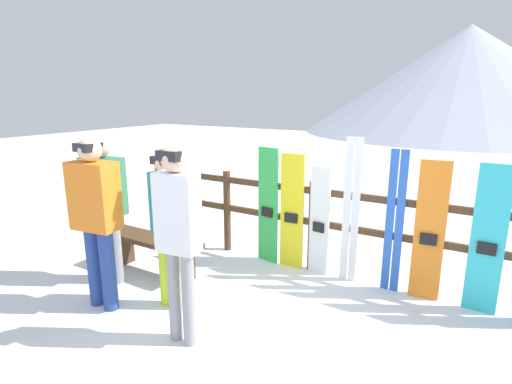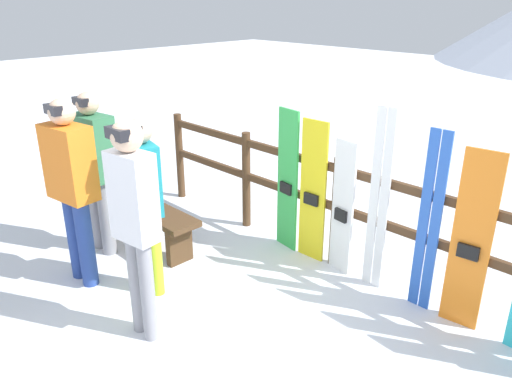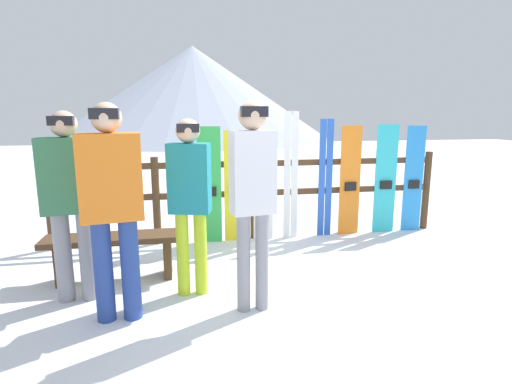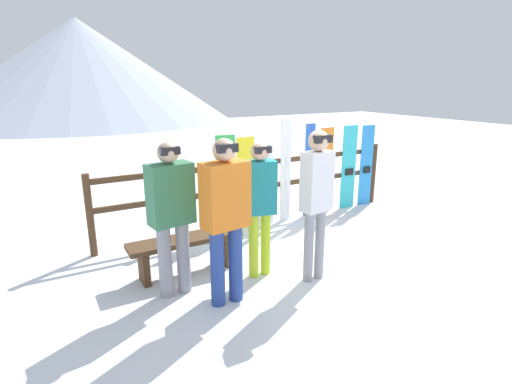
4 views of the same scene
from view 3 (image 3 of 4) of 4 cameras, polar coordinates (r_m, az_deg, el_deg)
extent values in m
plane|color=white|center=(4.18, 3.83, -13.11)|extent=(40.00, 40.00, 0.00)
cone|color=#B2BCD1|center=(27.34, -8.94, 13.73)|extent=(18.00, 18.00, 6.00)
cylinder|color=#4C331E|center=(5.65, -27.46, -1.69)|extent=(0.10, 0.10, 1.16)
cylinder|color=#4C331E|center=(5.42, -14.06, -1.26)|extent=(0.10, 0.10, 1.16)
cylinder|color=#4C331E|center=(5.50, -0.28, -0.75)|extent=(0.10, 0.10, 1.16)
cylinder|color=#4C331E|center=(5.87, 12.41, -0.24)|extent=(0.10, 0.10, 1.16)
cylinder|color=#4C331E|center=(6.50, 23.13, 0.20)|extent=(0.10, 0.10, 1.16)
cube|color=#4C331E|center=(5.48, -0.28, -0.15)|extent=(5.25, 0.05, 0.08)
cube|color=#4C331E|center=(5.42, -0.29, 4.07)|extent=(5.25, 0.05, 0.08)
cube|color=#4C331E|center=(4.41, -19.56, -6.26)|extent=(1.41, 0.36, 0.06)
cube|color=#4C331E|center=(4.60, -25.99, -9.18)|extent=(0.08, 0.29, 0.42)
cube|color=#4C331E|center=(4.43, -12.49, -9.02)|extent=(0.08, 0.29, 0.42)
cylinder|color=gray|center=(3.52, -1.79, -10.07)|extent=(0.12, 0.12, 0.88)
cylinder|color=gray|center=(3.55, 0.87, -9.89)|extent=(0.12, 0.12, 0.88)
cube|color=white|center=(3.33, -0.48, 2.81)|extent=(0.39, 0.25, 0.70)
sphere|color=#D8B293|center=(3.30, -0.49, 10.90)|extent=(0.24, 0.24, 0.24)
cube|color=black|center=(3.23, -0.26, 11.42)|extent=(0.22, 0.08, 0.08)
cylinder|color=gray|center=(4.11, -25.82, -8.36)|extent=(0.15, 0.15, 0.84)
cylinder|color=gray|center=(4.06, -22.90, -8.36)|extent=(0.15, 0.15, 0.84)
cube|color=#33724C|center=(3.91, -25.26, 2.18)|extent=(0.50, 0.32, 0.67)
sphere|color=#D8B293|center=(3.87, -25.81, 8.75)|extent=(0.23, 0.23, 0.23)
cube|color=black|center=(3.80, -26.11, 9.14)|extent=(0.21, 0.08, 0.08)
cylinder|color=#B7D826|center=(3.89, -10.40, -8.72)|extent=(0.12, 0.12, 0.81)
cylinder|color=#B7D826|center=(3.89, -7.90, -8.63)|extent=(0.12, 0.12, 0.81)
cube|color=teal|center=(3.71, -9.50, 1.94)|extent=(0.41, 0.29, 0.64)
sphere|color=#D8B293|center=(3.67, -9.72, 8.60)|extent=(0.22, 0.22, 0.22)
cube|color=black|center=(3.60, -9.71, 9.00)|extent=(0.20, 0.08, 0.08)
cylinder|color=navy|center=(3.59, -20.95, -10.49)|extent=(0.15, 0.15, 0.87)
cylinder|color=navy|center=(3.56, -17.49, -10.46)|extent=(0.15, 0.15, 0.87)
cube|color=orange|center=(3.37, -20.08, 2.02)|extent=(0.51, 0.33, 0.69)
sphere|color=#D8B293|center=(3.34, -20.62, 9.93)|extent=(0.24, 0.24, 0.24)
cube|color=black|center=(3.26, -20.87, 10.42)|extent=(0.21, 0.08, 0.08)
cube|color=green|center=(5.33, -6.65, 0.93)|extent=(0.31, 0.07, 1.55)
cube|color=black|center=(5.32, -6.61, 0.06)|extent=(0.17, 0.06, 0.12)
cube|color=yellow|center=(5.37, -2.91, 0.78)|extent=(0.31, 0.03, 1.50)
cube|color=black|center=(5.36, -2.86, -0.06)|extent=(0.17, 0.04, 0.12)
cube|color=white|center=(5.44, 1.05, 0.25)|extent=(0.27, 0.06, 1.37)
cube|color=black|center=(5.43, 1.10, -0.52)|extent=(0.15, 0.05, 0.12)
cube|color=white|center=(5.49, 4.48, 2.31)|extent=(0.09, 0.02, 1.75)
cube|color=white|center=(5.52, 5.54, 2.34)|extent=(0.09, 0.02, 1.75)
cube|color=blue|center=(5.65, 9.39, 1.90)|extent=(0.09, 0.02, 1.64)
cube|color=blue|center=(5.69, 10.38, 1.93)|extent=(0.09, 0.02, 1.64)
cube|color=orange|center=(5.81, 13.28, 1.57)|extent=(0.31, 0.06, 1.56)
cube|color=black|center=(5.80, 13.35, 0.76)|extent=(0.17, 0.05, 0.12)
cube|color=#2DBFCC|center=(6.05, 18.00, 1.74)|extent=(0.32, 0.03, 1.57)
cube|color=black|center=(6.04, 18.08, 0.97)|extent=(0.18, 0.04, 0.12)
cube|color=#288CE0|center=(6.28, 21.56, 1.74)|extent=(0.28, 0.05, 1.55)
cube|color=black|center=(6.27, 21.64, 1.00)|extent=(0.16, 0.04, 0.12)
camera|label=1|loc=(2.98, 65.69, 14.39)|focal=28.00mm
camera|label=2|loc=(4.07, 60.04, 19.02)|focal=35.00mm
camera|label=4|loc=(2.31, -110.49, 12.15)|focal=28.00mm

